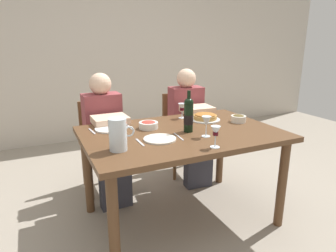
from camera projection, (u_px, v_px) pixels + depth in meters
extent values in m
plane|color=gray|center=(181.00, 217.00, 2.52)|extent=(8.00, 8.00, 0.00)
cube|color=beige|center=(103.00, 43.00, 4.30)|extent=(8.00, 0.10, 2.80)
cube|color=brown|center=(182.00, 134.00, 2.31)|extent=(1.50, 1.00, 0.04)
cylinder|color=brown|center=(114.00, 228.00, 1.78)|extent=(0.07, 0.07, 0.72)
cylinder|color=brown|center=(282.00, 184.00, 2.32)|extent=(0.07, 0.07, 0.72)
cylinder|color=brown|center=(88.00, 173.00, 2.51)|extent=(0.07, 0.07, 0.72)
cylinder|color=brown|center=(220.00, 150.00, 3.06)|extent=(0.07, 0.07, 0.72)
cylinder|color=black|center=(188.00, 118.00, 2.27)|extent=(0.07, 0.07, 0.22)
sphere|color=black|center=(189.00, 103.00, 2.24)|extent=(0.07, 0.07, 0.07)
cylinder|color=black|center=(189.00, 96.00, 2.23)|extent=(0.03, 0.03, 0.08)
cylinder|color=black|center=(188.00, 119.00, 2.28)|extent=(0.07, 0.07, 0.08)
cylinder|color=silver|center=(118.00, 134.00, 1.89)|extent=(0.12, 0.12, 0.21)
cylinder|color=silver|center=(118.00, 140.00, 1.90)|extent=(0.11, 0.11, 0.13)
torus|color=silver|center=(129.00, 131.00, 1.91)|extent=(0.07, 0.01, 0.07)
cylinder|color=silver|center=(205.00, 120.00, 2.63)|extent=(0.26, 0.26, 0.01)
cylinder|color=#C18E47|center=(205.00, 117.00, 2.63)|extent=(0.20, 0.20, 0.03)
ellipsoid|color=#9E6028|center=(205.00, 114.00, 2.62)|extent=(0.18, 0.18, 0.02)
cylinder|color=white|center=(148.00, 125.00, 2.38)|extent=(0.15, 0.15, 0.05)
ellipsoid|color=#B2382D|center=(148.00, 123.00, 2.37)|extent=(0.13, 0.13, 0.04)
cylinder|color=silver|center=(238.00, 119.00, 2.57)|extent=(0.13, 0.13, 0.06)
ellipsoid|color=brown|center=(239.00, 117.00, 2.56)|extent=(0.11, 0.11, 0.04)
cylinder|color=silver|center=(206.00, 136.00, 2.19)|extent=(0.06, 0.06, 0.00)
cylinder|color=silver|center=(206.00, 131.00, 2.17)|extent=(0.01, 0.01, 0.07)
cone|color=silver|center=(206.00, 121.00, 2.15)|extent=(0.07, 0.07, 0.07)
cylinder|color=silver|center=(215.00, 147.00, 1.96)|extent=(0.06, 0.06, 0.00)
cylinder|color=silver|center=(215.00, 141.00, 1.95)|extent=(0.01, 0.01, 0.08)
cone|color=silver|center=(216.00, 131.00, 1.93)|extent=(0.07, 0.07, 0.07)
cylinder|color=#470A14|center=(216.00, 134.00, 1.94)|extent=(0.04, 0.04, 0.02)
cylinder|color=silver|center=(182.00, 118.00, 2.70)|extent=(0.06, 0.06, 0.00)
cylinder|color=silver|center=(182.00, 114.00, 2.69)|extent=(0.01, 0.01, 0.07)
cone|color=silver|center=(182.00, 107.00, 2.67)|extent=(0.07, 0.07, 0.07)
cylinder|color=#470A14|center=(182.00, 109.00, 2.68)|extent=(0.04, 0.04, 0.02)
cylinder|color=silver|center=(160.00, 139.00, 2.11)|extent=(0.23, 0.23, 0.01)
cylinder|color=white|center=(111.00, 129.00, 2.36)|extent=(0.25, 0.25, 0.01)
cube|color=silver|center=(140.00, 142.00, 2.05)|extent=(0.02, 0.16, 0.00)
cube|color=silver|center=(179.00, 137.00, 2.17)|extent=(0.03, 0.18, 0.00)
cube|color=silver|center=(129.00, 127.00, 2.42)|extent=(0.01, 0.18, 0.00)
cube|color=silver|center=(92.00, 131.00, 2.30)|extent=(0.03, 0.16, 0.00)
cube|color=brown|center=(103.00, 145.00, 2.89)|extent=(0.41, 0.41, 0.02)
cube|color=brown|center=(97.00, 120.00, 2.99)|extent=(0.36, 0.04, 0.40)
cylinder|color=brown|center=(91.00, 178.00, 2.74)|extent=(0.04, 0.04, 0.45)
cylinder|color=brown|center=(126.00, 171.00, 2.88)|extent=(0.04, 0.04, 0.45)
cylinder|color=brown|center=(84.00, 164.00, 3.03)|extent=(0.04, 0.04, 0.45)
cylinder|color=brown|center=(116.00, 159.00, 3.17)|extent=(0.04, 0.04, 0.45)
cube|color=#8E3D42|center=(103.00, 120.00, 2.78)|extent=(0.34, 0.21, 0.50)
sphere|color=beige|center=(100.00, 84.00, 2.69)|extent=(0.20, 0.20, 0.20)
cube|color=#33333D|center=(109.00, 152.00, 2.69)|extent=(0.31, 0.39, 0.14)
cube|color=#33333D|center=(116.00, 186.00, 2.63)|extent=(0.27, 0.13, 0.40)
cube|color=beige|center=(110.00, 120.00, 2.52)|extent=(0.29, 0.25, 0.06)
cube|color=brown|center=(184.00, 133.00, 3.28)|extent=(0.43, 0.43, 0.02)
cube|color=brown|center=(178.00, 110.00, 3.39)|extent=(0.36, 0.06, 0.40)
cylinder|color=brown|center=(175.00, 160.00, 3.14)|extent=(0.04, 0.04, 0.45)
cylinder|color=brown|center=(204.00, 156.00, 3.25)|extent=(0.04, 0.04, 0.45)
cylinder|color=brown|center=(164.00, 149.00, 3.45)|extent=(0.04, 0.04, 0.45)
cylinder|color=brown|center=(191.00, 146.00, 3.56)|extent=(0.04, 0.04, 0.45)
cube|color=#8E3D42|center=(186.00, 110.00, 3.18)|extent=(0.36, 0.23, 0.50)
sphere|color=beige|center=(186.00, 78.00, 3.08)|extent=(0.20, 0.20, 0.20)
cube|color=#33333D|center=(193.00, 138.00, 3.07)|extent=(0.34, 0.40, 0.14)
cube|color=#33333D|center=(198.00, 168.00, 3.01)|extent=(0.28, 0.14, 0.40)
cube|color=beige|center=(197.00, 109.00, 2.90)|extent=(0.31, 0.26, 0.06)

